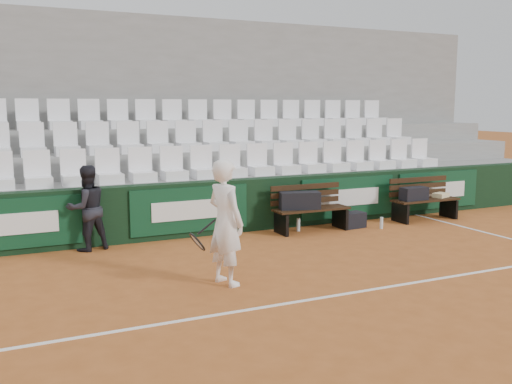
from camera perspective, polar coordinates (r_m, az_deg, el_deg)
name	(u,v)px	position (r m, az deg, el deg)	size (l,w,h in m)	color
ground	(305,301)	(7.17, 4.96, -10.78)	(80.00, 80.00, 0.00)	#AD5A27
court_baseline	(305,300)	(7.17, 4.96, -10.75)	(18.00, 0.06, 0.01)	white
back_barrier	(202,208)	(10.60, -5.46, -1.63)	(18.00, 0.34, 1.00)	black
grandstand_tier_front	(187,203)	(11.18, -6.88, -1.13)	(18.00, 0.95, 1.00)	gray
grandstand_tier_mid	(173,186)	(12.04, -8.30, 0.62)	(18.00, 0.95, 1.45)	gray
grandstand_tier_back	(160,170)	(12.92, -9.54, 2.14)	(18.00, 0.95, 1.90)	gray
grandstand_rear_wall	(152,114)	(13.44, -10.39, 7.70)	(18.00, 0.30, 4.40)	gray
seat_row_front	(189,162)	(10.90, -6.67, 2.95)	(11.90, 0.44, 0.63)	white
seat_row_mid	(174,136)	(11.77, -8.17, 5.53)	(11.90, 0.44, 0.63)	white
seat_row_back	(161,114)	(12.67, -9.47, 7.75)	(11.90, 0.44, 0.63)	white
bench_left	(311,220)	(10.96, 5.56, -2.76)	(1.50, 0.56, 0.45)	black
bench_right	(425,209)	(12.50, 16.55, -1.68)	(1.50, 0.56, 0.45)	black
sports_bag_left	(300,200)	(10.79, 4.38, -0.84)	(0.76, 0.32, 0.32)	black
sports_bag_right	(414,194)	(12.21, 15.52, -0.16)	(0.58, 0.27, 0.27)	black
towel	(441,195)	(12.77, 17.98, -0.29)	(0.33, 0.24, 0.09)	beige
sports_bag_ground	(352,220)	(11.39, 9.57, -2.78)	(0.50, 0.31, 0.31)	black
water_bottle_near	(298,225)	(10.96, 4.25, -3.27)	(0.07, 0.07, 0.25)	silver
water_bottle_far	(381,223)	(11.42, 12.43, -3.03)	(0.06, 0.06, 0.23)	silver
tennis_player	(225,222)	(7.59, -3.08, -3.05)	(0.78, 0.71, 1.69)	white
ball_kid	(87,208)	(9.80, -16.55, -1.56)	(0.69, 0.54, 1.42)	black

